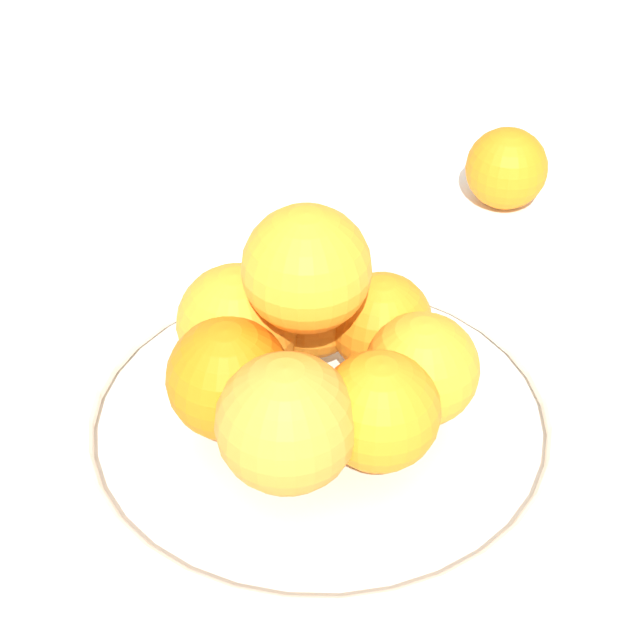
% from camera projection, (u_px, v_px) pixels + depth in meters
% --- Properties ---
extents(ground_plane, '(4.00, 4.00, 0.00)m').
position_uv_depth(ground_plane, '(320.00, 442.00, 0.70)').
color(ground_plane, white).
extents(fruit_bowl, '(0.32, 0.32, 0.03)m').
position_uv_depth(fruit_bowl, '(320.00, 424.00, 0.69)').
color(fruit_bowl, silver).
rests_on(fruit_bowl, ground_plane).
extents(orange_pile, '(0.19, 0.18, 0.14)m').
position_uv_depth(orange_pile, '(310.00, 352.00, 0.64)').
color(orange_pile, orange).
rests_on(orange_pile, fruit_bowl).
extents(stray_orange, '(0.07, 0.07, 0.07)m').
position_uv_depth(stray_orange, '(507.00, 168.00, 0.90)').
color(stray_orange, orange).
rests_on(stray_orange, ground_plane).
extents(drinking_glass, '(0.08, 0.08, 0.09)m').
position_uv_depth(drinking_glass, '(282.00, 171.00, 0.88)').
color(drinking_glass, silver).
rests_on(drinking_glass, ground_plane).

